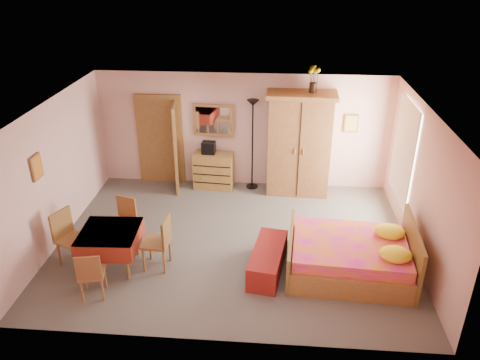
# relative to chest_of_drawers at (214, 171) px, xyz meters

# --- Properties ---
(floor) EXTENTS (6.50, 6.50, 0.00)m
(floor) POSITION_rel_chest_of_drawers_xyz_m (0.66, -2.23, -0.42)
(floor) COLOR #615E56
(floor) RESTS_ON ground
(ceiling) EXTENTS (6.50, 6.50, 0.00)m
(ceiling) POSITION_rel_chest_of_drawers_xyz_m (0.66, -2.23, 2.18)
(ceiling) COLOR brown
(ceiling) RESTS_ON wall_back
(wall_back) EXTENTS (6.50, 0.10, 2.60)m
(wall_back) POSITION_rel_chest_of_drawers_xyz_m (0.66, 0.27, 0.88)
(wall_back) COLOR beige
(wall_back) RESTS_ON floor
(wall_front) EXTENTS (6.50, 0.10, 2.60)m
(wall_front) POSITION_rel_chest_of_drawers_xyz_m (0.66, -4.73, 0.88)
(wall_front) COLOR beige
(wall_front) RESTS_ON floor
(wall_left) EXTENTS (0.10, 5.00, 2.60)m
(wall_left) POSITION_rel_chest_of_drawers_xyz_m (-2.59, -2.23, 0.88)
(wall_left) COLOR beige
(wall_left) RESTS_ON floor
(wall_right) EXTENTS (0.10, 5.00, 2.60)m
(wall_right) POSITION_rel_chest_of_drawers_xyz_m (3.91, -2.23, 0.88)
(wall_right) COLOR beige
(wall_right) RESTS_ON floor
(doorway) EXTENTS (1.06, 0.12, 2.15)m
(doorway) POSITION_rel_chest_of_drawers_xyz_m (-1.24, 0.24, 0.61)
(doorway) COLOR #9E6B35
(doorway) RESTS_ON floor
(window) EXTENTS (0.08, 1.40, 1.95)m
(window) POSITION_rel_chest_of_drawers_xyz_m (3.87, -1.03, 1.03)
(window) COLOR white
(window) RESTS_ON wall_right
(picture_left) EXTENTS (0.04, 0.32, 0.42)m
(picture_left) POSITION_rel_chest_of_drawers_xyz_m (-2.56, -2.83, 1.28)
(picture_left) COLOR orange
(picture_left) RESTS_ON wall_left
(picture_back) EXTENTS (0.30, 0.04, 0.40)m
(picture_back) POSITION_rel_chest_of_drawers_xyz_m (3.01, 0.24, 1.13)
(picture_back) COLOR #D8BF59
(picture_back) RESTS_ON wall_back
(chest_of_drawers) EXTENTS (0.91, 0.51, 0.83)m
(chest_of_drawers) POSITION_rel_chest_of_drawers_xyz_m (0.00, 0.00, 0.00)
(chest_of_drawers) COLOR #AE7E3B
(chest_of_drawers) RESTS_ON floor
(wall_mirror) EXTENTS (0.93, 0.11, 0.73)m
(wall_mirror) POSITION_rel_chest_of_drawers_xyz_m (0.00, 0.21, 1.13)
(wall_mirror) COLOR white
(wall_mirror) RESTS_ON wall_back
(stereo) EXTENTS (0.31, 0.23, 0.27)m
(stereo) POSITION_rel_chest_of_drawers_xyz_m (-0.11, 0.02, 0.55)
(stereo) COLOR black
(stereo) RESTS_ON chest_of_drawers
(floor_lamp) EXTENTS (0.35, 0.35, 2.07)m
(floor_lamp) POSITION_rel_chest_of_drawers_xyz_m (0.87, 0.07, 0.62)
(floor_lamp) COLOR black
(floor_lamp) RESTS_ON floor
(wardrobe) EXTENTS (1.49, 0.80, 2.30)m
(wardrobe) POSITION_rel_chest_of_drawers_xyz_m (1.90, -0.06, 0.73)
(wardrobe) COLOR #9A6234
(wardrobe) RESTS_ON floor
(sunflower_vase) EXTENTS (0.22, 0.22, 0.55)m
(sunflower_vase) POSITION_rel_chest_of_drawers_xyz_m (2.11, -0.03, 2.16)
(sunflower_vase) COLOR yellow
(sunflower_vase) RESTS_ON wardrobe
(bed) EXTENTS (2.17, 1.76, 0.96)m
(bed) POSITION_rel_chest_of_drawers_xyz_m (2.68, -2.97, 0.06)
(bed) COLOR #E51697
(bed) RESTS_ON floor
(bench) EXTENTS (0.68, 1.37, 0.44)m
(bench) POSITION_rel_chest_of_drawers_xyz_m (1.32, -3.06, -0.20)
(bench) COLOR maroon
(bench) RESTS_ON floor
(dining_table) EXTENTS (1.01, 1.01, 0.71)m
(dining_table) POSITION_rel_chest_of_drawers_xyz_m (-1.35, -3.14, -0.06)
(dining_table) COLOR maroon
(dining_table) RESTS_ON floor
(chair_south) EXTENTS (0.45, 0.45, 0.84)m
(chair_south) POSITION_rel_chest_of_drawers_xyz_m (-1.40, -3.91, 0.01)
(chair_south) COLOR #A36537
(chair_south) RESTS_ON floor
(chair_north) EXTENTS (0.51, 0.51, 0.89)m
(chair_north) POSITION_rel_chest_of_drawers_xyz_m (-1.37, -2.44, 0.03)
(chair_north) COLOR #A67538
(chair_north) RESTS_ON floor
(chair_west) EXTENTS (0.59, 0.59, 0.99)m
(chair_west) POSITION_rel_chest_of_drawers_xyz_m (-2.03, -3.11, 0.08)
(chair_west) COLOR #AD6D3A
(chair_west) RESTS_ON floor
(chair_east) EXTENTS (0.47, 0.47, 0.97)m
(chair_east) POSITION_rel_chest_of_drawers_xyz_m (-0.58, -3.08, 0.07)
(chair_east) COLOR #9F6635
(chair_east) RESTS_ON floor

